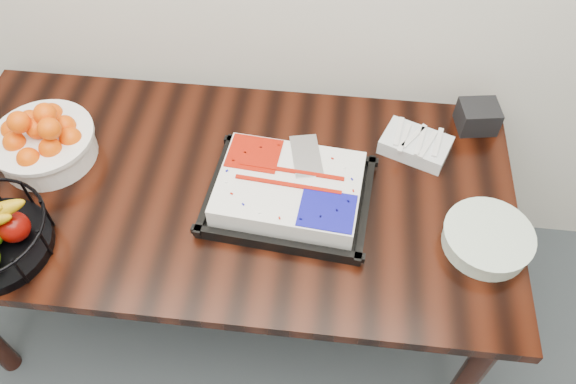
# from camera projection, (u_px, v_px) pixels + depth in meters

# --- Properties ---
(table) EXTENTS (1.80, 0.90, 0.75)m
(table) POSITION_uv_depth(u_px,v_px,m) (224.00, 203.00, 1.80)
(table) COLOR black
(table) RESTS_ON ground
(cake_tray) EXTENTS (0.51, 0.41, 0.10)m
(cake_tray) POSITION_uv_depth(u_px,v_px,m) (289.00, 191.00, 1.67)
(cake_tray) COLOR black
(cake_tray) RESTS_ON table
(tangerine_bowl) EXTENTS (0.32, 0.32, 0.20)m
(tangerine_bowl) POSITION_uv_depth(u_px,v_px,m) (42.00, 137.00, 1.74)
(tangerine_bowl) COLOR white
(tangerine_bowl) RESTS_ON table
(plate_stack) EXTENTS (0.25, 0.25, 0.06)m
(plate_stack) POSITION_uv_depth(u_px,v_px,m) (487.00, 239.00, 1.58)
(plate_stack) COLOR white
(plate_stack) RESTS_ON table
(fork_bag) EXTENTS (0.25, 0.20, 0.06)m
(fork_bag) POSITION_uv_depth(u_px,v_px,m) (416.00, 144.00, 1.80)
(fork_bag) COLOR silver
(fork_bag) RESTS_ON table
(napkin_box) EXTENTS (0.14, 0.13, 0.09)m
(napkin_box) POSITION_uv_depth(u_px,v_px,m) (478.00, 117.00, 1.86)
(napkin_box) COLOR black
(napkin_box) RESTS_ON table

